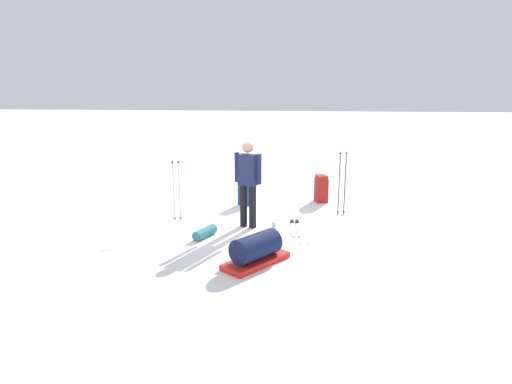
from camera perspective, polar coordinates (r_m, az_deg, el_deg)
The scene contains 10 objects.
ground_plane at distance 8.82m, azimuth -0.00°, elevation -4.42°, with size 80.00×80.00×0.00m, color white.
skier_standing at distance 8.54m, azimuth -1.04°, elevation 1.60°, with size 0.54×0.32×1.70m.
ski_pair_near at distance 9.07m, azimuth 5.00°, elevation -3.89°, with size 0.27×1.80×0.05m.
backpack_large_dark at distance 10.69m, azimuth 8.40°, elevation 0.41°, with size 0.33×0.39×0.65m.
backpack_bright at distance 10.34m, azimuth -1.25°, elevation -0.10°, with size 0.40×0.41×0.57m.
ski_poles_planted_near at distance 9.12m, azimuth -10.21°, elevation 0.51°, with size 0.18×0.10×1.25m.
ski_poles_planted_far at distance 9.59m, azimuth 11.04°, elevation 1.46°, with size 0.20×0.11×1.36m.
gear_sled at distance 6.96m, azimuth 0.00°, elevation -7.50°, with size 1.06×1.19×0.49m.
sleeping_mat_rolled at distance 8.23m, azimuth -6.59°, elevation -5.20°, with size 0.18×0.18×0.55m, color teal.
thermos_bottle at distance 8.27m, azimuth 2.31°, elevation -4.74°, with size 0.07×0.07×0.26m, color #B2B5C6.
Camera 1 is at (-0.88, 8.34, 2.73)m, focal length 31.06 mm.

